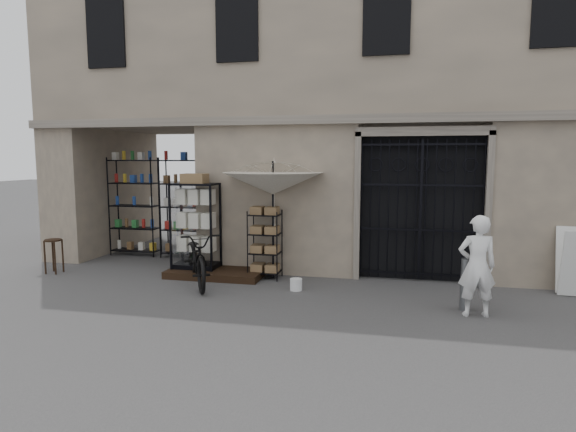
% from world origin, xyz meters
% --- Properties ---
extents(ground, '(80.00, 80.00, 0.00)m').
position_xyz_m(ground, '(0.00, 0.00, 0.00)').
color(ground, black).
rests_on(ground, ground).
extents(main_building, '(14.00, 4.00, 9.00)m').
position_xyz_m(main_building, '(0.00, 4.00, 4.50)').
color(main_building, gray).
rests_on(main_building, ground).
extents(shop_recess, '(3.00, 1.70, 3.00)m').
position_xyz_m(shop_recess, '(-4.50, 2.80, 1.50)').
color(shop_recess, black).
rests_on(shop_recess, ground).
extents(shop_shelving, '(2.70, 0.50, 2.50)m').
position_xyz_m(shop_shelving, '(-4.55, 3.30, 1.25)').
color(shop_shelving, black).
rests_on(shop_shelving, ground).
extents(iron_gate, '(2.50, 0.21, 3.00)m').
position_xyz_m(iron_gate, '(1.75, 2.28, 1.50)').
color(iron_gate, black).
rests_on(iron_gate, ground).
extents(step_platform, '(2.00, 0.90, 0.15)m').
position_xyz_m(step_platform, '(-2.40, 1.55, 0.07)').
color(step_platform, black).
rests_on(step_platform, ground).
extents(display_cabinet, '(0.97, 0.67, 1.96)m').
position_xyz_m(display_cabinet, '(-2.87, 1.65, 0.96)').
color(display_cabinet, black).
rests_on(display_cabinet, step_platform).
extents(wire_rack, '(0.68, 0.53, 1.41)m').
position_xyz_m(wire_rack, '(-1.35, 1.69, 0.69)').
color(wire_rack, black).
rests_on(wire_rack, ground).
extents(market_umbrella, '(2.30, 2.32, 2.91)m').
position_xyz_m(market_umbrella, '(-1.18, 1.69, 2.09)').
color(market_umbrella, black).
rests_on(market_umbrella, ground).
extents(white_bucket, '(0.25, 0.25, 0.22)m').
position_xyz_m(white_bucket, '(-0.53, 0.91, 0.11)').
color(white_bucket, silver).
rests_on(white_bucket, ground).
extents(bicycle, '(1.17, 1.29, 2.05)m').
position_xyz_m(bicycle, '(-2.51, 0.88, 0.00)').
color(bicycle, black).
rests_on(bicycle, ground).
extents(wooden_stool, '(0.44, 0.44, 0.74)m').
position_xyz_m(wooden_stool, '(-5.93, 1.10, 0.39)').
color(wooden_stool, black).
rests_on(wooden_stool, ground).
extents(steel_bollard, '(0.16, 0.16, 0.86)m').
position_xyz_m(steel_bollard, '(2.41, 0.35, 0.43)').
color(steel_bollard, slate).
rests_on(steel_bollard, ground).
extents(shopkeeper, '(0.81, 1.68, 0.39)m').
position_xyz_m(shopkeeper, '(2.53, 0.09, 0.00)').
color(shopkeeper, white).
rests_on(shopkeeper, ground).
extents(easel_sign, '(0.62, 0.70, 1.21)m').
position_xyz_m(easel_sign, '(4.45, 1.63, 0.63)').
color(easel_sign, silver).
rests_on(easel_sign, ground).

